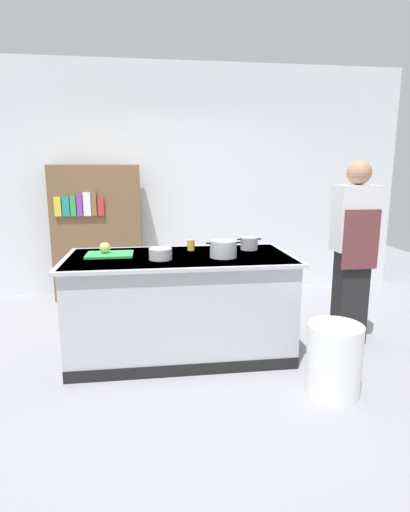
# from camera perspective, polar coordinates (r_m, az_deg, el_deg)

# --- Properties ---
(ground_plane) EXTENTS (10.00, 10.00, 0.00)m
(ground_plane) POSITION_cam_1_polar(r_m,az_deg,el_deg) (3.84, -3.39, -13.25)
(ground_plane) COLOR gray
(back_wall) EXTENTS (6.40, 0.12, 3.00)m
(back_wall) POSITION_cam_1_polar(r_m,az_deg,el_deg) (5.58, -5.25, 10.45)
(back_wall) COLOR silver
(back_wall) RESTS_ON ground_plane
(counter_island) EXTENTS (1.98, 0.98, 0.90)m
(counter_island) POSITION_cam_1_polar(r_m,az_deg,el_deg) (3.66, -3.48, -6.64)
(counter_island) COLOR #B7BABF
(counter_island) RESTS_ON ground_plane
(cutting_board) EXTENTS (0.40, 0.28, 0.02)m
(cutting_board) POSITION_cam_1_polar(r_m,az_deg,el_deg) (3.64, -13.19, 0.20)
(cutting_board) COLOR green
(cutting_board) RESTS_ON counter_island
(onion) EXTENTS (0.10, 0.10, 0.10)m
(onion) POSITION_cam_1_polar(r_m,az_deg,el_deg) (3.66, -13.83, 1.13)
(onion) COLOR tan
(onion) RESTS_ON cutting_board
(stock_pot) EXTENTS (0.30, 0.23, 0.15)m
(stock_pot) POSITION_cam_1_polar(r_m,az_deg,el_deg) (3.48, 2.58, 1.01)
(stock_pot) COLOR #B7BABF
(stock_pot) RESTS_ON counter_island
(sauce_pan) EXTENTS (0.23, 0.16, 0.12)m
(sauce_pan) POSITION_cam_1_polar(r_m,az_deg,el_deg) (3.84, 6.20, 1.76)
(sauce_pan) COLOR #99999E
(sauce_pan) RESTS_ON counter_island
(mixing_bowl) EXTENTS (0.19, 0.19, 0.09)m
(mixing_bowl) POSITION_cam_1_polar(r_m,az_deg,el_deg) (3.41, -6.24, 0.29)
(mixing_bowl) COLOR #B7BABF
(mixing_bowl) RESTS_ON counter_island
(juice_cup) EXTENTS (0.07, 0.07, 0.10)m
(juice_cup) POSITION_cam_1_polar(r_m,az_deg,el_deg) (3.78, -1.97, 1.54)
(juice_cup) COLOR yellow
(juice_cup) RESTS_ON counter_island
(trash_bin) EXTENTS (0.40, 0.40, 0.53)m
(trash_bin) POSITION_cam_1_polar(r_m,az_deg,el_deg) (3.23, 17.58, -13.58)
(trash_bin) COLOR white
(trash_bin) RESTS_ON ground_plane
(person_chef) EXTENTS (0.38, 0.25, 1.72)m
(person_chef) POSITION_cam_1_polar(r_m,az_deg,el_deg) (4.03, 20.07, 0.94)
(person_chef) COLOR black
(person_chef) RESTS_ON ground_plane
(bookshelf) EXTENTS (1.10, 0.31, 1.70)m
(bookshelf) POSITION_cam_1_polar(r_m,az_deg,el_deg) (5.37, -14.82, 3.12)
(bookshelf) COLOR brown
(bookshelf) RESTS_ON ground_plane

